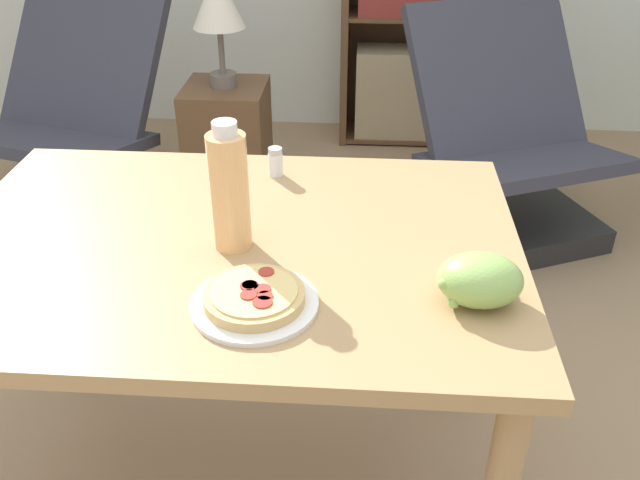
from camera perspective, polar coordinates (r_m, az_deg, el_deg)
name	(u,v)px	position (r m, az deg, el deg)	size (l,w,h in m)	color
dining_table	(233,283)	(1.43, -7.33, -3.63)	(1.17, 0.81, 0.76)	tan
pizza_on_plate	(254,299)	(1.18, -5.56, -4.96)	(0.22, 0.22, 0.04)	white
grape_bunch	(480,280)	(1.20, 13.30, -3.30)	(0.15, 0.12, 0.09)	#93BC5B
drink_bottle	(229,190)	(1.29, -7.64, 4.18)	(0.07, 0.07, 0.26)	#EFB270
salt_shaker	(276,162)	(1.60, -3.77, 6.57)	(0.03, 0.03, 0.07)	white
lounge_chair_near	(73,145)	(3.14, -20.06, 7.54)	(0.85, 0.92, 0.88)	black
lounge_chair_far	(507,167)	(2.86, 15.48, 5.97)	(0.90, 0.97, 0.88)	black
bookshelf	(415,26)	(3.61, 7.97, 17.44)	(0.73, 0.32, 1.31)	brown
side_table	(229,146)	(3.00, -7.69, 7.83)	(0.34, 0.34, 0.54)	brown
table_lamp	(218,4)	(2.82, -8.60, 19.03)	(0.21, 0.21, 0.46)	#665B51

